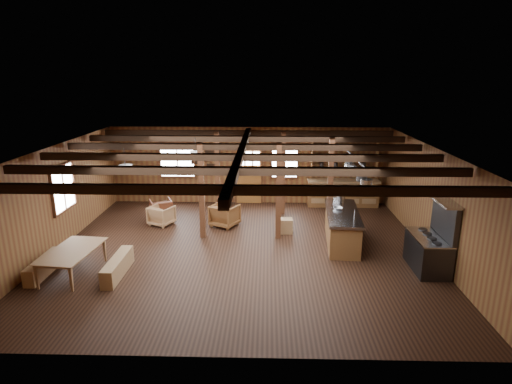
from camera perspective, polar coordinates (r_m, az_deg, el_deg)
room at (r=11.22m, az=-1.97°, el=-1.28°), size 10.04×9.04×2.84m
ceiling_joists at (r=11.09m, az=-1.97°, el=5.32°), size 9.80×8.82×0.18m
timber_posts at (r=13.21m, az=0.83°, el=1.33°), size 3.95×2.35×2.80m
back_door at (r=15.65m, az=-0.96°, el=1.65°), size 1.02×0.08×2.15m
window_back_left at (r=15.83m, az=-10.44°, el=4.22°), size 1.32×0.06×1.32m
window_back_right at (r=15.49m, az=3.85°, el=4.20°), size 1.02×0.06×1.32m
window_left at (r=12.92m, az=-24.36°, el=0.50°), size 0.14×1.24×1.32m
notice_boards at (r=15.62m, az=-6.49°, el=4.38°), size 1.08×0.03×0.90m
back_counter at (r=15.70m, az=11.50°, el=0.32°), size 2.55×0.60×2.45m
pendant_lamps at (r=12.32m, az=-12.25°, el=3.98°), size 1.86×2.36×0.66m
pot_rack at (r=11.41m, az=12.89°, el=3.20°), size 0.41×3.00×0.43m
kitchen_island at (r=12.28m, az=11.40°, el=-4.62°), size 1.08×2.56×1.20m
step_stool at (r=12.93m, az=3.89°, el=-4.51°), size 0.50×0.36×0.44m
commercial_range at (r=11.27m, az=22.25°, el=-6.75°), size 0.78×1.46×1.81m
dining_table at (r=11.17m, az=-23.04°, el=-8.62°), size 1.15×1.86×0.62m
bench_wall at (r=11.55m, az=-26.41°, el=-8.85°), size 0.27×1.46×0.40m
bench_aisle at (r=10.83m, az=-17.95°, el=-9.43°), size 0.29×1.57×0.43m
armchair_a at (r=14.53m, az=-12.54°, el=-2.16°), size 0.89×0.90×0.63m
armchair_b at (r=13.44m, az=-4.18°, el=-3.10°), size 1.02×1.03×0.71m
armchair_c at (r=13.85m, az=-12.47°, el=-3.05°), size 0.90×0.91×0.62m
counter_pot at (r=13.05m, az=11.02°, el=-0.79°), size 0.33×0.33×0.20m
bowl at (r=12.29m, az=10.85°, el=-2.14°), size 0.27×0.27×0.06m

